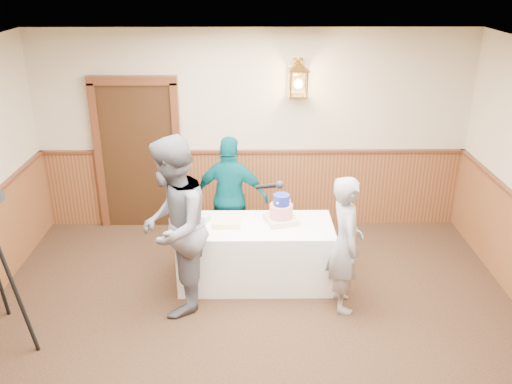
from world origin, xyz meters
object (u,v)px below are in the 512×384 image
(sheet_cake_green, at_px, (195,219))
(baker, at_px, (345,244))
(interviewer, at_px, (173,227))
(sheet_cake_yellow, at_px, (227,223))
(tiered_cake, at_px, (281,211))
(display_table, at_px, (256,253))
(assistant_p, at_px, (231,198))

(sheet_cake_green, bearing_deg, baker, -20.63)
(interviewer, bearing_deg, baker, 94.37)
(sheet_cake_yellow, bearing_deg, tiered_cake, 6.86)
(tiered_cake, relative_size, sheet_cake_green, 1.33)
(display_table, height_order, sheet_cake_green, sheet_cake_green)
(sheet_cake_yellow, xyz_separation_m, sheet_cake_green, (-0.39, 0.10, 0.00))
(display_table, relative_size, assistant_p, 1.11)
(sheet_cake_green, height_order, interviewer, interviewer)
(display_table, xyz_separation_m, sheet_cake_yellow, (-0.33, -0.00, 0.41))
(baker, bearing_deg, sheet_cake_green, 65.81)
(sheet_cake_green, bearing_deg, interviewer, -104.22)
(sheet_cake_yellow, xyz_separation_m, assistant_p, (0.03, 0.65, 0.03))
(tiered_cake, bearing_deg, sheet_cake_yellow, -173.14)
(baker, bearing_deg, interviewer, 86.17)
(tiered_cake, xyz_separation_m, sheet_cake_yellow, (-0.63, -0.08, -0.10))
(tiered_cake, distance_m, sheet_cake_yellow, 0.64)
(tiered_cake, relative_size, interviewer, 0.21)
(tiered_cake, relative_size, baker, 0.27)
(sheet_cake_green, bearing_deg, assistant_p, 53.06)
(baker, bearing_deg, sheet_cake_yellow, 64.24)
(sheet_cake_green, distance_m, baker, 1.79)
(sheet_cake_yellow, bearing_deg, assistant_p, 87.80)
(tiered_cake, height_order, assistant_p, assistant_p)
(display_table, height_order, tiered_cake, tiered_cake)
(sheet_cake_yellow, distance_m, sheet_cake_green, 0.40)
(tiered_cake, bearing_deg, display_table, -166.53)
(baker, bearing_deg, tiered_cake, 44.12)
(assistant_p, bearing_deg, sheet_cake_yellow, 97.04)
(tiered_cake, distance_m, assistant_p, 0.84)
(assistant_p, bearing_deg, tiered_cake, 145.66)
(baker, distance_m, assistant_p, 1.73)
(assistant_p, bearing_deg, display_table, 124.77)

